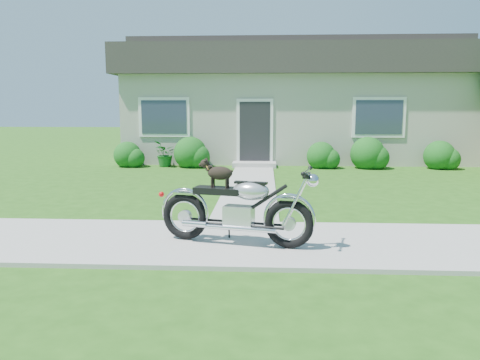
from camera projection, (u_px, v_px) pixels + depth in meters
name	position (u px, v px, depth m)	size (l,w,h in m)	color
ground	(346.00, 244.00, 6.59)	(80.00, 80.00, 0.00)	#235114
sidewalk	(346.00, 243.00, 6.58)	(24.00, 2.20, 0.04)	#9E9B93
walkway	(251.00, 185.00, 11.60)	(1.20, 8.00, 0.03)	#9E9B93
house	(295.00, 101.00, 18.09)	(12.60, 7.03, 4.50)	#A8A598
shrub_row	(293.00, 155.00, 14.92)	(10.88, 1.08, 1.08)	#155216
potted_plant_left	(165.00, 154.00, 15.19)	(0.77, 0.66, 0.85)	#17581E
potted_plant_right	(330.00, 157.00, 14.92)	(0.39, 0.39, 0.70)	#2A711F
motorcycle_with_dog	(238.00, 208.00, 6.39)	(2.19, 0.83, 1.16)	black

